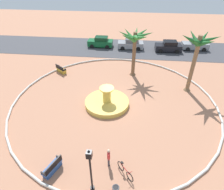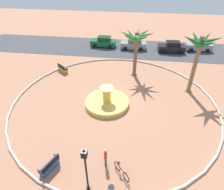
# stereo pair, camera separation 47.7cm
# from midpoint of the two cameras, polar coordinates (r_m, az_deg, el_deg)

# --- Properties ---
(ground_plane) EXTENTS (80.00, 80.00, 0.00)m
(ground_plane) POSITION_cam_midpoint_polar(r_m,az_deg,el_deg) (20.52, -0.06, -2.12)
(ground_plane) COLOR tan
(plaza_curb) EXTENTS (20.58, 20.58, 0.20)m
(plaza_curb) POSITION_cam_midpoint_polar(r_m,az_deg,el_deg) (20.46, -0.06, -1.90)
(plaza_curb) COLOR silver
(plaza_curb) RESTS_ON ground
(street_asphalt) EXTENTS (48.00, 8.00, 0.03)m
(street_asphalt) POSITION_cam_midpoint_polar(r_m,az_deg,el_deg) (33.38, 2.64, 13.22)
(street_asphalt) COLOR #424247
(street_asphalt) RESTS_ON ground
(fountain) EXTENTS (4.41, 4.41, 2.00)m
(fountain) POSITION_cam_midpoint_polar(r_m,az_deg,el_deg) (20.07, -2.14, -2.05)
(fountain) COLOR gold
(fountain) RESTS_ON ground
(palm_tree_near_fountain) EXTENTS (4.08, 4.13, 5.65)m
(palm_tree_near_fountain) POSITION_cam_midpoint_polar(r_m,az_deg,el_deg) (23.73, 6.02, 15.20)
(palm_tree_near_fountain) COLOR brown
(palm_tree_near_fountain) RESTS_ON ground
(palm_tree_by_curb) EXTENTS (3.81, 3.59, 6.46)m
(palm_tree_by_curb) POSITION_cam_midpoint_polar(r_m,az_deg,el_deg) (21.70, 22.69, 12.11)
(palm_tree_by_curb) COLOR brown
(palm_tree_by_curb) RESTS_ON ground
(bench_east) EXTENTS (1.08, 1.67, 1.00)m
(bench_east) POSITION_cam_midpoint_polar(r_m,az_deg,el_deg) (15.32, -17.55, -19.22)
(bench_east) COLOR #335BA8
(bench_east) RESTS_ON ground
(bench_west) EXTENTS (1.57, 1.38, 1.00)m
(bench_west) POSITION_cam_midpoint_polar(r_m,az_deg,el_deg) (26.65, -14.84, 6.93)
(bench_west) COLOR gold
(bench_west) RESTS_ON ground
(lamppost) EXTENTS (0.32, 0.32, 3.88)m
(lamppost) POSITION_cam_midpoint_polar(r_m,az_deg,el_deg) (12.41, -7.35, -20.06)
(lamppost) COLOR black
(lamppost) RESTS_ON ground
(trash_bin) EXTENTS (0.46, 0.46, 0.73)m
(trash_bin) POSITION_cam_midpoint_polar(r_m,az_deg,el_deg) (13.78, -0.04, -25.58)
(trash_bin) COLOR black
(trash_bin) RESTS_ON ground
(bicycle_red_frame) EXTENTS (1.17, 1.34, 0.94)m
(bicycle_red_frame) POSITION_cam_midpoint_polar(r_m,az_deg,el_deg) (14.51, 2.75, -20.86)
(bicycle_red_frame) COLOR black
(bicycle_red_frame) RESTS_ON ground
(person_cyclist_helmet) EXTENTS (0.25, 0.53, 1.62)m
(person_cyclist_helmet) POSITION_cam_midpoint_polar(r_m,az_deg,el_deg) (14.54, -1.96, -17.20)
(person_cyclist_helmet) COLOR #33333D
(person_cyclist_helmet) RESTS_ON ground
(parked_car_leftmost) EXTENTS (4.03, 1.98, 1.67)m
(parked_car_leftmost) POSITION_cam_midpoint_polar(r_m,az_deg,el_deg) (33.80, -3.71, 14.86)
(parked_car_leftmost) COLOR #145B2D
(parked_car_leftmost) RESTS_ON ground
(parked_car_second) EXTENTS (4.05, 2.02, 1.67)m
(parked_car_second) POSITION_cam_midpoint_polar(r_m,az_deg,el_deg) (33.07, 4.95, 14.34)
(parked_car_second) COLOR gray
(parked_car_second) RESTS_ON ground
(parked_car_third) EXTENTS (4.06, 2.04, 1.67)m
(parked_car_third) POSITION_cam_midpoint_polar(r_m,az_deg,el_deg) (33.04, 15.43, 13.21)
(parked_car_third) COLOR black
(parked_car_third) RESTS_ON ground
(parked_car_rightmost) EXTENTS (4.07, 2.05, 1.67)m
(parked_car_rightmost) POSITION_cam_midpoint_polar(r_m,az_deg,el_deg) (35.13, 22.34, 13.15)
(parked_car_rightmost) COLOR gray
(parked_car_rightmost) RESTS_ON ground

